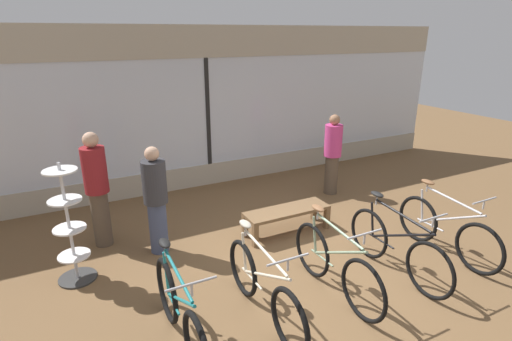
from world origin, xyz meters
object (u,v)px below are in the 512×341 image
(bicycle_far_right, at_px, (446,230))
(accessory_rack, at_px, (70,234))
(bicycle_left, at_px, (263,289))
(customer_near_rack, at_px, (97,188))
(bicycle_right, at_px, (396,247))
(customer_by_window, at_px, (333,153))
(customer_mid_floor, at_px, (156,199))
(bicycle_far_left, at_px, (180,314))
(display_bench, at_px, (287,213))
(bicycle_center, at_px, (335,265))

(bicycle_far_right, distance_m, accessory_rack, 5.09)
(bicycle_left, height_order, customer_near_rack, customer_near_rack)
(bicycle_right, bearing_deg, bicycle_far_right, 1.90)
(bicycle_left, height_order, bicycle_right, bicycle_right)
(bicycle_left, bearing_deg, customer_by_window, 41.88)
(bicycle_right, height_order, customer_mid_floor, customer_mid_floor)
(bicycle_far_right, xyz_separation_m, customer_by_window, (0.00, 2.66, 0.44))
(bicycle_far_left, bearing_deg, bicycle_right, -0.47)
(bicycle_right, xyz_separation_m, bicycle_far_right, (1.00, 0.03, -0.01))
(accessory_rack, height_order, display_bench, accessory_rack)
(customer_by_window, bearing_deg, customer_mid_floor, -169.52)
(bicycle_center, relative_size, display_bench, 1.22)
(bicycle_far_left, bearing_deg, bicycle_center, 0.03)
(bicycle_center, bearing_deg, display_bench, 78.68)
(customer_mid_floor, bearing_deg, accessory_rack, -169.71)
(display_bench, bearing_deg, bicycle_right, -68.56)
(accessory_rack, bearing_deg, bicycle_left, -44.67)
(display_bench, bearing_deg, customer_near_rack, 160.39)
(bicycle_right, xyz_separation_m, customer_by_window, (1.00, 2.69, 0.44))
(bicycle_right, relative_size, accessory_rack, 1.10)
(bicycle_left, xyz_separation_m, customer_by_window, (2.97, 2.66, 0.45))
(bicycle_right, bearing_deg, display_bench, 111.44)
(bicycle_left, distance_m, customer_near_rack, 2.97)
(bicycle_center, bearing_deg, customer_by_window, 53.32)
(accessory_rack, xyz_separation_m, customer_mid_floor, (1.14, 0.21, 0.17))
(bicycle_center, distance_m, accessory_rack, 3.32)
(bicycle_center, bearing_deg, bicycle_left, 179.72)
(accessory_rack, relative_size, customer_mid_floor, 1.00)
(customer_by_window, bearing_deg, customer_near_rack, -178.99)
(customer_by_window, height_order, customer_mid_floor, customer_mid_floor)
(display_bench, relative_size, customer_by_window, 0.88)
(bicycle_far_left, relative_size, customer_mid_floor, 1.09)
(display_bench, distance_m, customer_near_rack, 2.90)
(bicycle_far_left, bearing_deg, customer_mid_floor, 81.75)
(accessory_rack, bearing_deg, bicycle_right, -25.70)
(bicycle_right, bearing_deg, bicycle_left, 179.14)
(bicycle_far_left, relative_size, customer_near_rack, 0.99)
(customer_mid_floor, bearing_deg, customer_by_window, 10.48)
(bicycle_far_left, bearing_deg, bicycle_left, 0.34)
(accessory_rack, height_order, customer_near_rack, customer_near_rack)
(display_bench, xyz_separation_m, customer_mid_floor, (-1.97, 0.36, 0.50))
(customer_near_rack, distance_m, customer_by_window, 4.33)
(bicycle_far_left, distance_m, bicycle_center, 1.93)
(display_bench, bearing_deg, accessory_rack, 177.25)
(bicycle_right, relative_size, customer_by_window, 1.11)
(bicycle_center, height_order, bicycle_far_right, bicycle_center)
(bicycle_left, height_order, bicycle_center, bicycle_center)
(accessory_rack, bearing_deg, customer_near_rack, 61.12)
(bicycle_far_right, height_order, accessory_rack, accessory_rack)
(bicycle_left, distance_m, customer_by_window, 4.01)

